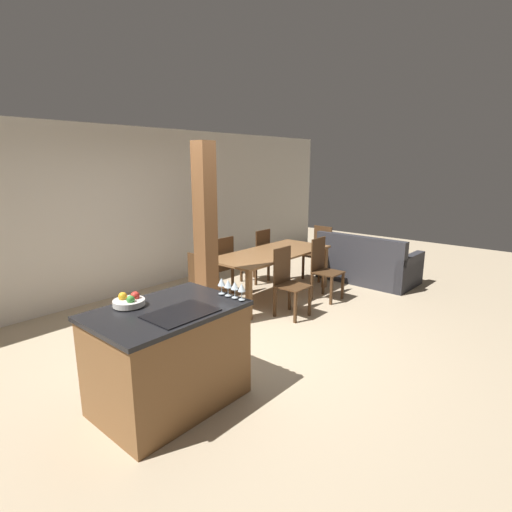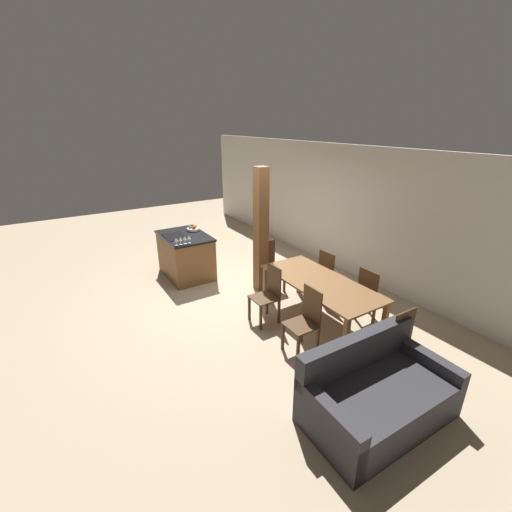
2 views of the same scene
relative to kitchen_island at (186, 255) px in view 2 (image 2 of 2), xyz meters
name	(u,v)px [view 2 (image 2 of 2)]	position (x,y,z in m)	size (l,w,h in m)	color
ground_plane	(231,294)	(1.28, 0.40, -0.46)	(16.00, 16.00, 0.00)	tan
wall_back	(339,208)	(1.28, 3.13, 0.89)	(11.20, 0.08, 2.70)	silver
kitchen_island	(186,255)	(0.00, 0.00, 0.00)	(1.28, 0.89, 0.93)	brown
fruit_bowl	(193,229)	(-0.18, 0.28, 0.50)	(0.27, 0.27, 0.11)	silver
wine_glass_near	(176,240)	(0.57, -0.37, 0.58)	(0.07, 0.07, 0.16)	silver
wine_glass_middle	(180,239)	(0.57, -0.28, 0.58)	(0.07, 0.07, 0.16)	silver
wine_glass_far	(185,238)	(0.57, -0.20, 0.58)	(0.07, 0.07, 0.16)	silver
wine_glass_end	(189,238)	(0.57, -0.11, 0.58)	(0.07, 0.07, 0.16)	silver
dining_table	(320,286)	(2.92, 1.16, 0.20)	(2.11, 0.92, 0.74)	brown
dining_chair_near_left	(268,293)	(2.44, 0.48, 0.04)	(0.40, 0.40, 0.97)	#472D19
dining_chair_near_right	(305,320)	(3.39, 0.48, 0.04)	(0.40, 0.40, 0.97)	#472D19
dining_chair_far_left	(330,275)	(2.44, 1.85, 0.04)	(0.40, 0.40, 0.97)	#472D19
dining_chair_far_right	(371,296)	(3.39, 1.85, 0.04)	(0.40, 0.40, 0.97)	#472D19
dining_chair_head_end	(270,265)	(1.48, 1.16, 0.04)	(0.40, 0.40, 0.97)	#472D19
dining_chair_foot_end	(394,339)	(4.35, 1.16, 0.04)	(0.40, 0.40, 0.97)	#472D19
couch	(377,395)	(4.76, 0.38, -0.17)	(0.98, 1.70, 0.88)	#2D2D33
timber_post	(261,231)	(1.39, 1.01, 0.74)	(0.22, 0.22, 2.39)	brown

